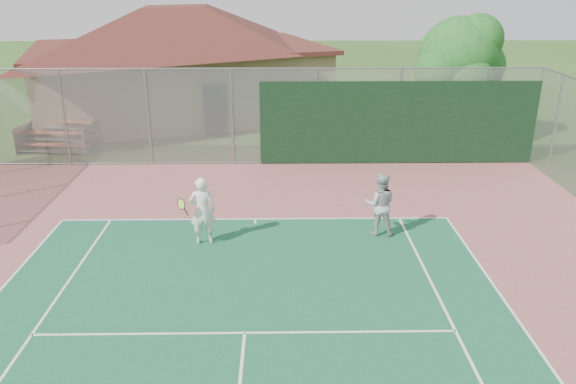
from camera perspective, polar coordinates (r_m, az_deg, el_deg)
The scene contains 6 objects.
back_fence at distance 20.39m, azimuth 3.11°, elevation 7.34°, with size 20.08×0.11×3.53m.
clubhouse at distance 28.62m, azimuth -11.06°, elevation 13.93°, with size 16.41×13.21×6.17m.
bleachers at distance 24.23m, azimuth -22.26°, elevation 5.29°, with size 2.94×1.91×1.06m.
tree at distance 23.56m, azimuth 17.14°, elevation 12.67°, with size 3.74×3.54×5.21m.
player_white_front at distance 14.44m, azimuth -8.71°, elevation -1.95°, with size 0.96×0.69×1.80m.
player_grey_back at distance 15.01m, azimuth 9.34°, elevation -1.31°, with size 0.89×0.73×1.69m.
Camera 1 is at (0.70, -2.79, 6.48)m, focal length 35.00 mm.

